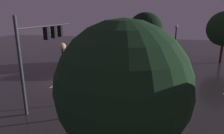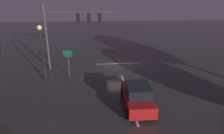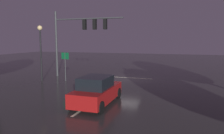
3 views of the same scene
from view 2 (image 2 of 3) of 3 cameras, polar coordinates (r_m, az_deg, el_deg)
ground_plane at (r=22.50m, az=1.85°, el=0.38°), size 80.00×80.00×0.00m
traffic_signal_assembly at (r=20.90m, az=-11.41°, el=11.81°), size 7.39×0.47×6.75m
lane_dash_far at (r=18.81m, az=3.20°, el=-3.71°), size 0.16×2.20×0.01m
lane_dash_mid at (r=13.61m, az=6.64°, el=-13.91°), size 0.16×2.20×0.01m
stop_bar at (r=23.16m, az=1.66°, el=0.98°), size 5.00×0.16×0.01m
car_approaching at (r=14.39m, az=7.26°, el=-8.23°), size 1.93×4.38×1.70m
street_lamp_right_kerb at (r=18.64m, az=-19.62°, el=6.54°), size 0.44×0.44×5.13m
route_sign at (r=19.27m, az=-12.49°, el=2.62°), size 0.88×0.32×2.71m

